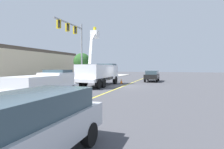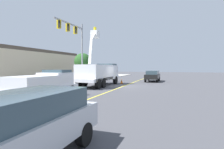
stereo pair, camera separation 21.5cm
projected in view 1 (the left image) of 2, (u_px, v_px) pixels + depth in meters
name	position (u px, v px, depth m)	size (l,w,h in m)	color
ground	(123.00, 86.00, 21.52)	(120.00, 120.00, 0.00)	#47474C
sidewalk_far_side	(65.00, 84.00, 24.05)	(60.00, 3.60, 0.12)	#B2ADA3
lane_centre_stripe	(123.00, 86.00, 21.52)	(50.00, 0.16, 0.01)	yellow
utility_bucket_truck	(99.00, 72.00, 21.88)	(8.26, 2.77, 7.24)	white
service_pickup_truck	(45.00, 84.00, 12.66)	(5.65, 2.30, 2.06)	white
passing_minivan	(152.00, 75.00, 28.26)	(4.85, 2.05, 1.69)	black
trailing_sedan	(23.00, 126.00, 4.03)	(4.85, 2.05, 1.69)	silver
traffic_cone_leading	(48.00, 102.00, 9.72)	(0.40, 0.40, 0.82)	black
traffic_cone_mid_front	(121.00, 81.00, 24.53)	(0.40, 0.40, 0.72)	black
traffic_signal_mast	(75.00, 39.00, 24.16)	(6.48, 0.65, 8.34)	gray
commercial_building_backdrop	(26.00, 65.00, 32.08)	(18.83, 9.73, 5.09)	beige
street_tree_right	(82.00, 62.00, 30.96)	(2.90, 2.90, 4.61)	brown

